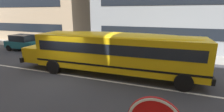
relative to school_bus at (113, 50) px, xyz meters
name	(u,v)px	position (x,y,z in m)	size (l,w,h in m)	color
ground_plane	(68,75)	(-2.64, -1.21, -1.61)	(400.00, 400.00, 0.00)	#38383D
sidewalk_far	(109,51)	(-2.64, 6.15, -1.60)	(120.00, 3.00, 0.01)	gray
lane_centreline	(68,75)	(-2.64, -1.21, -1.60)	(110.00, 0.16, 0.01)	silver
school_bus	(113,50)	(0.00, 0.00, 0.00)	(12.15, 2.89, 2.71)	yellow
parked_car_teal_mid_block	(24,42)	(-11.24, 3.42, -0.76)	(3.94, 1.95, 1.64)	#195B66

